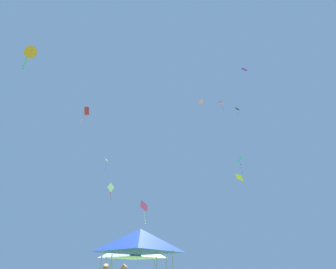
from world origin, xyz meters
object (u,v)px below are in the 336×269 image
kite_green_delta (107,161)px  kite_black_delta (237,109)px  kite_pink_delta (201,102)px  kite_orange_delta (30,53)px  kite_yellow_diamond (240,177)px  kite_red_box (86,111)px  kite_purple_diamond (245,69)px  kite_white_diamond (111,188)px  canopy_tent_blue (140,240)px  kite_cyan_diamond (239,160)px  kite_magenta_diamond (144,207)px  kite_pink_box (221,103)px  canopy_tent_white (134,249)px

kite_green_delta → kite_black_delta: bearing=3.9°
kite_pink_delta → kite_orange_delta: (-19.09, -15.47, -10.96)m
kite_green_delta → kite_yellow_diamond: kite_yellow_diamond is taller
kite_green_delta → kite_yellow_diamond: bearing=19.1°
kite_red_box → kite_purple_diamond: kite_purple_diamond is taller
kite_orange_delta → kite_white_diamond: kite_orange_delta is taller
kite_green_delta → kite_black_delta: (22.08, 1.52, 12.97)m
kite_pink_delta → kite_orange_delta: size_ratio=0.55×
canopy_tent_blue → kite_green_delta: size_ratio=2.03×
kite_green_delta → kite_red_box: bearing=157.0°
kite_orange_delta → kite_white_diamond: 23.88m
kite_cyan_diamond → kite_black_delta: kite_black_delta is taller
kite_magenta_diamond → kite_red_box: (-11.30, -4.73, 15.08)m
kite_cyan_diamond → kite_magenta_diamond: kite_cyan_diamond is taller
kite_orange_delta → kite_yellow_diamond: 35.51m
kite_pink_delta → kite_purple_diamond: 9.55m
kite_cyan_diamond → kite_black_delta: bearing=21.7°
kite_pink_delta → kite_red_box: (-20.50, 1.95, -2.38)m
kite_pink_delta → kite_black_delta: (7.41, 1.00, -0.20)m
kite_red_box → kite_purple_diamond: 27.32m
kite_magenta_diamond → kite_pink_box: 19.98m
canopy_tent_white → kite_white_diamond: size_ratio=1.38×
kite_purple_diamond → kite_white_diamond: bearing=141.0°
kite_green_delta → kite_yellow_diamond: (22.77, 7.88, 1.74)m
kite_yellow_diamond → kite_purple_diamond: 19.28m
canopy_tent_blue → kite_pink_box: (9.81, 7.92, 18.24)m
canopy_tent_white → kite_green_delta: size_ratio=1.97×
kite_orange_delta → kite_pink_box: bearing=24.3°
kite_cyan_diamond → kite_yellow_diamond: (3.15, 7.34, 0.30)m
kite_magenta_diamond → kite_white_diamond: bearing=168.8°
canopy_tent_blue → kite_green_delta: 18.78m
kite_white_diamond → kite_yellow_diamond: 23.41m
kite_black_delta → kite_purple_diamond: size_ratio=2.10×
kite_magenta_diamond → kite_red_box: 19.43m
kite_black_delta → kite_red_box: bearing=178.0°
canopy_tent_blue → kite_black_delta: 33.11m
kite_red_box → kite_pink_box: (21.30, -8.43, -3.87)m
kite_green_delta → kite_purple_diamond: bearing=-21.7°
kite_black_delta → kite_cyan_diamond: bearing=-158.3°
canopy_tent_blue → kite_pink_delta: bearing=58.0°
kite_pink_delta → kite_white_diamond: bearing=152.6°
kite_cyan_diamond → kite_orange_delta: bearing=-147.2°
kite_yellow_diamond → kite_pink_box: bearing=-117.8°
canopy_tent_white → kite_white_diamond: bearing=107.2°
kite_red_box → kite_purple_diamond: bearing=-22.0°
kite_green_delta → kite_magenta_diamond: bearing=52.8°
kite_pink_box → kite_black_delta: 11.67m
kite_red_box → kite_white_diamond: kite_red_box is taller
kite_white_diamond → kite_purple_diamond: size_ratio=2.58×
canopy_tent_white → kite_yellow_diamond: size_ratio=2.77×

